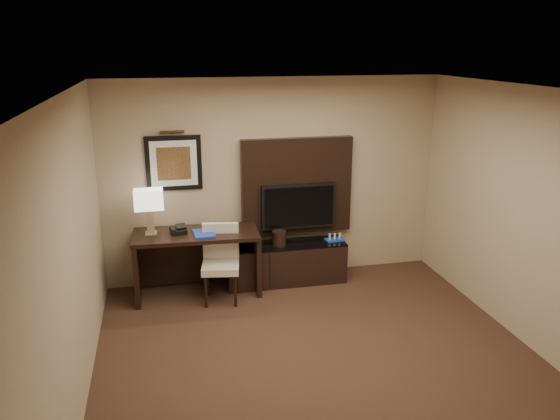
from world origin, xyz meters
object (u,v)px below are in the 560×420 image
object	(u,v)px
credenza	(286,263)
table_lamp	(150,214)
tv	(298,206)
desk_phone	(179,230)
minibar_tray	(335,237)
desk	(197,263)
ice_bucket	(279,238)
desk_chair	(221,266)

from	to	relation	value
credenza	table_lamp	bearing A→B (deg)	-178.65
tv	table_lamp	bearing A→B (deg)	-175.06
desk_phone	minibar_tray	bearing A→B (deg)	-8.58
credenza	desk_phone	bearing A→B (deg)	-175.78
table_lamp	desk_phone	xyz separation A→B (m)	(0.34, -0.06, -0.22)
table_lamp	tv	bearing A→B (deg)	4.94
desk	desk_phone	distance (m)	0.51
table_lamp	ice_bucket	bearing A→B (deg)	-0.45
desk	credenza	distance (m)	1.20
tv	desk_phone	bearing A→B (deg)	-171.75
desk	desk_phone	size ratio (longest dim) A/B	8.52
ice_bucket	tv	bearing A→B (deg)	30.54
tv	table_lamp	world-z (taller)	table_lamp
ice_bucket	minibar_tray	distance (m)	0.78
table_lamp	minibar_tray	size ratio (longest dim) A/B	2.08
desk	credenza	world-z (taller)	desk
credenza	desk_chair	world-z (taller)	desk_chair
desk_chair	minibar_tray	size ratio (longest dim) A/B	3.75
table_lamp	ice_bucket	size ratio (longest dim) A/B	2.61
credenza	table_lamp	distance (m)	1.91
credenza	ice_bucket	distance (m)	0.39
tv	minibar_tray	bearing A→B (deg)	-17.77
tv	table_lamp	xyz separation A→B (m)	(-1.93, -0.17, 0.07)
desk	ice_bucket	world-z (taller)	desk
desk_chair	desk_phone	bearing A→B (deg)	159.27
desk_chair	desk_phone	world-z (taller)	desk_chair
table_lamp	desk_phone	distance (m)	0.40
desk_phone	minibar_tray	distance (m)	2.09
desk	ice_bucket	distance (m)	1.11
desk_chair	minibar_tray	distance (m)	1.63
minibar_tray	table_lamp	bearing A→B (deg)	-179.62
desk_chair	table_lamp	world-z (taller)	table_lamp
desk_phone	ice_bucket	distance (m)	1.31
tv	ice_bucket	distance (m)	0.51
desk_phone	tv	bearing A→B (deg)	-2.56
desk_phone	minibar_tray	xyz separation A→B (m)	(2.07, 0.08, -0.29)
table_lamp	ice_bucket	distance (m)	1.69
desk	table_lamp	xyz separation A→B (m)	(-0.55, 0.07, 0.68)
minibar_tray	tv	bearing A→B (deg)	162.23
desk	desk_phone	world-z (taller)	desk_phone
ice_bucket	minibar_tray	size ratio (longest dim) A/B	0.80
desk_phone	desk_chair	bearing A→B (deg)	-40.89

